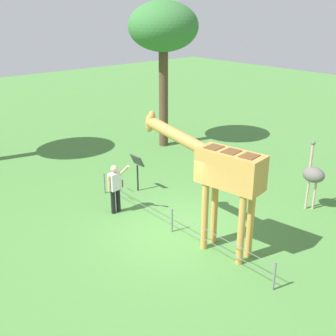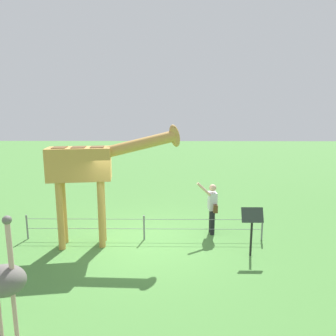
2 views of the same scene
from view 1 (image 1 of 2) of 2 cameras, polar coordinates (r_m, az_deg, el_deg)
name	(u,v)px [view 1 (image 1 of 2)]	position (r m, az deg, el deg)	size (l,w,h in m)	color
ground_plane	(176,230)	(12.32, 1.17, -8.39)	(60.00, 60.00, 0.00)	#4C843D
giraffe	(220,171)	(10.54, 7.07, -0.40)	(3.73, 1.02, 3.45)	#C69347
visitor	(115,186)	(13.00, -7.20, -2.43)	(0.65, 0.58, 1.69)	black
ostrich	(313,175)	(13.77, 19.22, -0.88)	(0.70, 0.56, 2.25)	#CC9E93
tree_east	(163,29)	(18.50, -0.66, 18.43)	(2.98, 2.98, 6.30)	brown
info_sign	(137,165)	(14.42, -4.21, 0.36)	(0.56, 0.21, 1.32)	black
wire_fence	(172,219)	(12.02, 0.55, -7.00)	(7.05, 0.05, 0.75)	slate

